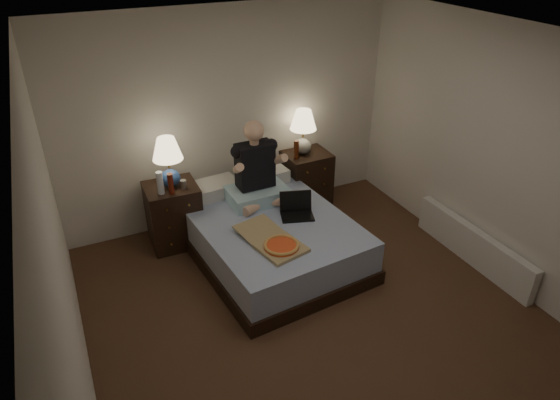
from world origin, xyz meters
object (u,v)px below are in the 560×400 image
lamp_right (303,132)px  radiator (473,246)px  lamp_left (168,162)px  beer_bottle_left (171,184)px  water_bottle (160,183)px  laptop (297,207)px  pizza_box (281,246)px  nightstand_right (306,179)px  bed (270,237)px  nightstand_left (174,215)px  beer_bottle_right (296,150)px  person (257,163)px  soda_can (184,184)px

lamp_right → radiator: 2.33m
lamp_left → beer_bottle_left: lamp_left is taller
beer_bottle_left → lamp_left: bearing=77.3°
water_bottle → laptop: 1.46m
lamp_left → pizza_box: (0.71, -1.29, -0.47)m
nightstand_right → laptop: 1.18m
bed → beer_bottle_left: (-0.88, 0.55, 0.59)m
nightstand_right → beer_bottle_left: size_ratio=3.10×
beer_bottle_left → radiator: (2.81, -1.57, -0.64)m
nightstand_left → nightstand_right: bearing=6.6°
beer_bottle_left → pizza_box: size_ratio=0.30×
bed → beer_bottle_right: (0.71, 0.79, 0.58)m
beer_bottle_right → pizza_box: 1.63m
beer_bottle_left → pizza_box: beer_bottle_left is taller
beer_bottle_left → radiator: size_ratio=0.14×
water_bottle → radiator: size_ratio=0.16×
beer_bottle_right → lamp_left: bearing=-177.4°
lamp_left → radiator: size_ratio=0.35×
pizza_box → nightstand_right: bearing=41.9°
lamp_right → beer_bottle_left: 1.77m
lamp_left → pizza_box: lamp_left is taller
lamp_right → beer_bottle_right: bearing=-145.4°
beer_bottle_left → person: size_ratio=0.25×
lamp_left → water_bottle: bearing=-137.9°
nightstand_left → beer_bottle_left: 0.51m
bed → soda_can: (-0.74, 0.60, 0.53)m
water_bottle → beer_bottle_right: 1.71m
bed → lamp_left: bearing=134.7°
nightstand_left → beer_bottle_right: beer_bottle_right is taller
nightstand_left → water_bottle: (-0.13, -0.12, 0.49)m
person → pizza_box: 1.07m
nightstand_left → beer_bottle_left: bearing=-97.5°
beer_bottle_left → radiator: beer_bottle_left is taller
bed → person: bearing=80.8°
person → radiator: person is taller
nightstand_right → water_bottle: (-1.88, -0.28, 0.49)m
water_bottle → beer_bottle_left: 0.11m
nightstand_right → radiator: size_ratio=0.45×
nightstand_left → lamp_left: lamp_left is taller
nightstand_left → beer_bottle_right: size_ratio=3.15×
water_bottle → radiator: (2.91, -1.61, -0.65)m
lamp_left → radiator: 3.37m
soda_can → beer_bottle_right: beer_bottle_right is taller
person → pizza_box: size_ratio=1.22×
nightstand_left → soda_can: soda_can is taller
lamp_left → beer_bottle_right: bearing=2.6°
lamp_left → radiator: (2.77, -1.74, -0.81)m
nightstand_left → lamp_left: (0.01, 0.01, 0.64)m
lamp_right → beer_bottle_left: lamp_right is taller
nightstand_right → pizza_box: (-1.04, -1.44, 0.18)m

